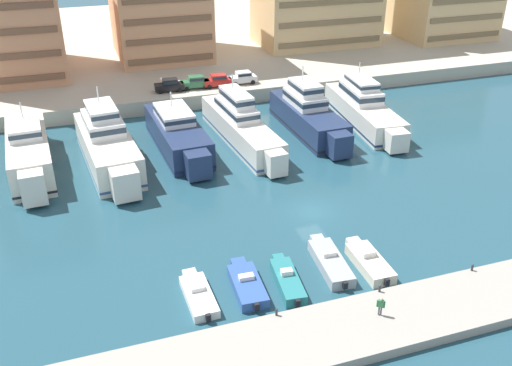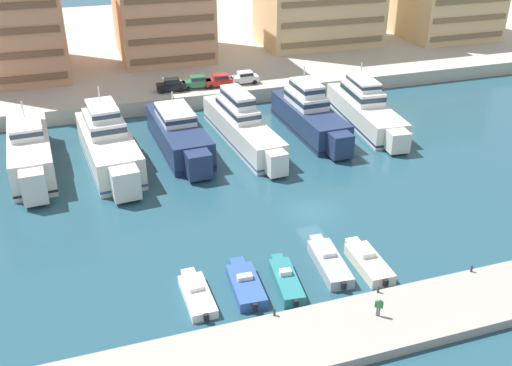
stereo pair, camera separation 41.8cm
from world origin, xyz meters
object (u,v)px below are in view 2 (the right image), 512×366
Objects in this scene: yacht_ivory_center at (242,125)px; car_white_center_left at (245,77)px; yacht_ivory_mid_left at (108,144)px; motorboat_blue_left at (245,284)px; yacht_navy_center_left at (179,134)px; car_red_mid_left at (220,80)px; yacht_ivory_mid_right at (365,108)px; motorboat_white_far_left at (197,295)px; motorboat_teal_mid_left at (286,280)px; pedestrian_near_edge at (379,306)px; motorboat_grey_center_left at (329,262)px; car_black_far_left at (171,84)px; yacht_ivory_left at (30,150)px; motorboat_cream_center at (368,262)px; car_green_left at (197,82)px; yacht_navy_center_right at (310,115)px.

yacht_ivory_center is 5.21× the size of car_white_center_left.
motorboat_blue_left is at bearing -73.19° from yacht_ivory_mid_left.
yacht_navy_center_left is 17.64m from car_red_mid_left.
yacht_ivory_mid_right is at bearing 1.18° from yacht_navy_center_left.
motorboat_white_far_left is at bearing -111.64° from car_white_center_left.
motorboat_white_far_left is 0.97× the size of motorboat_teal_mid_left.
car_red_mid_left is 3.83m from car_white_center_left.
yacht_navy_center_left is at bearing 102.30° from pedestrian_near_edge.
motorboat_teal_mid_left reaches higher than motorboat_white_far_left.
motorboat_grey_center_left is 1.77× the size of car_white_center_left.
car_black_far_left is at bearing -179.86° from car_white_center_left.
motorboat_white_far_left is 0.85× the size of motorboat_grey_center_left.
yacht_ivory_mid_right is 3.17× the size of motorboat_teal_mid_left.
motorboat_grey_center_left is (15.47, -25.75, -1.95)m from yacht_ivory_mid_left.
yacht_ivory_left is 16.71m from yacht_navy_center_left.
motorboat_teal_mid_left is at bearing -9.57° from motorboat_blue_left.
motorboat_grey_center_left is (7.16, -27.26, -1.42)m from yacht_navy_center_left.
car_white_center_left is at bearing 2.97° from car_red_mid_left.
yacht_ivory_mid_left is 30.11m from motorboat_grey_center_left.
yacht_ivory_mid_right is at bearing 2.51° from yacht_ivory_center.
car_black_far_left is (-8.24, 43.60, 2.56)m from motorboat_cream_center.
yacht_ivory_left is 4.57× the size of car_red_mid_left.
yacht_navy_center_left reaches higher than car_white_center_left.
yacht_ivory_center is 16.58m from car_black_far_left.
pedestrian_near_edge is (11.85, -6.90, 1.35)m from motorboat_white_far_left.
motorboat_white_far_left is (-29.24, -28.37, -1.68)m from yacht_ivory_mid_right.
yacht_ivory_center reaches higher than motorboat_blue_left.
pedestrian_near_edge is at bearing -83.63° from car_black_far_left.
motorboat_teal_mid_left is 1.54× the size of car_green_left.
pedestrian_near_edge is (5.59, -50.04, -1.32)m from car_black_far_left.
yacht_navy_center_right is at bearing 2.04° from yacht_ivory_center.
car_white_center_left is at bearing 104.74° from yacht_navy_center_right.
car_green_left is (-4.47, 43.72, 2.56)m from motorboat_cream_center.
pedestrian_near_edge is at bearing -77.70° from yacht_navy_center_left.
yacht_navy_center_right is 2.87× the size of motorboat_blue_left.
car_red_mid_left reaches higher than pedestrian_near_edge.
yacht_ivory_center reaches higher than yacht_ivory_mid_right.
yacht_ivory_center is 5.16× the size of car_green_left.
motorboat_teal_mid_left is 1.53× the size of car_red_mid_left.
car_green_left is at bearing 86.22° from motorboat_teal_mid_left.
yacht_navy_center_left is 1.00× the size of yacht_navy_center_right.
yacht_ivory_center is 1.05× the size of yacht_ivory_mid_right.
car_red_mid_left is (7.04, -0.17, 0.00)m from car_black_far_left.
yacht_ivory_center is 3.29× the size of motorboat_cream_center.
car_black_far_left is (-14.87, 15.20, 0.81)m from yacht_navy_center_right.
motorboat_teal_mid_left is at bearing -164.70° from motorboat_grey_center_left.
motorboat_grey_center_left is (11.43, 0.59, 0.11)m from motorboat_white_far_left.
car_green_left reaches higher than motorboat_white_far_left.
yacht_ivory_left is at bearing -179.33° from yacht_ivory_mid_right.
yacht_ivory_mid_right is at bearing -42.48° from car_red_mid_left.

